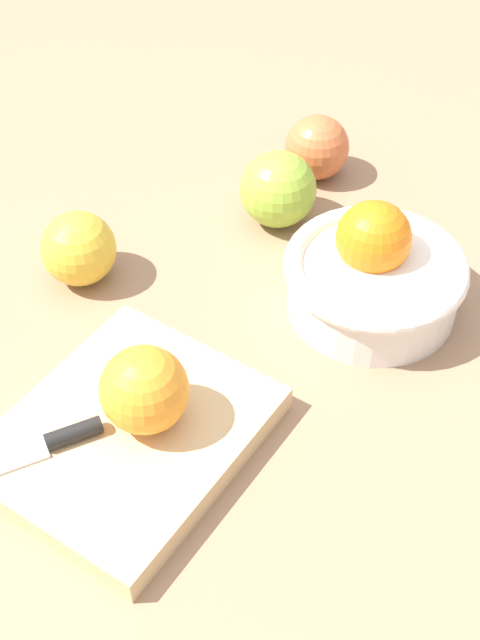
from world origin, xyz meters
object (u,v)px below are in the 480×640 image
orange_on_board (144,390)px  apple_front_left_2 (278,189)px  cutting_board (128,435)px  apple_front_right (78,249)px  knife (33,449)px  bowl (374,274)px  apple_front_left (317,147)px

orange_on_board → apple_front_left_2: bearing=-161.7°
cutting_board → apple_front_right: apple_front_right is taller
knife → bowl: bearing=164.0°
bowl → apple_front_left_2: size_ratio=2.13×
bowl → apple_front_left_2: 0.15m
apple_front_left → orange_on_board: bearing=16.6°
bowl → apple_front_right: size_ratio=2.33×
knife → apple_front_left_2: bearing=-172.0°
apple_front_right → apple_front_left_2: bearing=154.9°
knife → apple_front_left: size_ratio=2.10×
bowl → apple_front_left_2: bowl is taller
orange_on_board → knife: size_ratio=0.48×
cutting_board → apple_front_right: bearing=-122.5°
orange_on_board → bowl: bearing=168.5°
apple_front_left_2 → apple_front_right: size_ratio=1.10×
apple_front_right → knife: bearing=38.5°
orange_on_board → apple_front_left: (-0.38, -0.11, -0.02)m
apple_front_left → apple_front_left_2: apple_front_left_2 is taller
bowl → knife: bearing=-16.0°
bowl → apple_front_right: bearing=-57.8°
apple_front_left → cutting_board: bearing=15.0°
apple_front_right → bowl: bearing=122.2°
bowl → apple_front_left_2: (-0.04, -0.15, 0.00)m
orange_on_board → apple_front_left_2: size_ratio=0.89×
cutting_board → bowl: bearing=167.7°
cutting_board → apple_front_right: size_ratio=2.97×
cutting_board → apple_front_left: size_ratio=3.04×
knife → apple_front_left: bearing=-171.4°
bowl → apple_front_right: (0.15, -0.24, -0.00)m
cutting_board → apple_front_left: (-0.40, -0.11, 0.02)m
orange_on_board → knife: (0.08, -0.04, -0.03)m
cutting_board → apple_front_left: apple_front_left is taller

